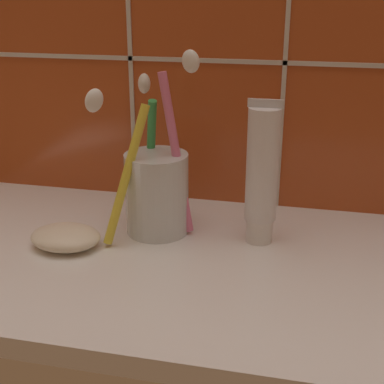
% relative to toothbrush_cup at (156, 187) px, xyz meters
% --- Properties ---
extents(sink_counter, '(0.70, 0.31, 0.02)m').
position_rel_toothbrush_cup_xyz_m(sink_counter, '(0.10, -0.05, -0.06)').
color(sink_counter, white).
rests_on(sink_counter, ground).
extents(tile_wall_backsplash, '(0.80, 0.02, 0.50)m').
position_rel_toothbrush_cup_xyz_m(tile_wall_backsplash, '(0.10, 0.11, 0.18)').
color(tile_wall_backsplash, '#AD471E').
rests_on(tile_wall_backsplash, ground).
extents(toothbrush_cup, '(0.10, 0.12, 0.19)m').
position_rel_toothbrush_cup_xyz_m(toothbrush_cup, '(0.00, 0.00, 0.00)').
color(toothbrush_cup, silver).
rests_on(toothbrush_cup, sink_counter).
extents(toothpaste_tube, '(0.03, 0.03, 0.15)m').
position_rel_toothbrush_cup_xyz_m(toothpaste_tube, '(0.11, 0.00, 0.02)').
color(toothpaste_tube, white).
rests_on(toothpaste_tube, sink_counter).
extents(soap_bar, '(0.07, 0.06, 0.02)m').
position_rel_toothbrush_cup_xyz_m(soap_bar, '(-0.08, -0.06, -0.04)').
color(soap_bar, silver).
rests_on(soap_bar, sink_counter).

